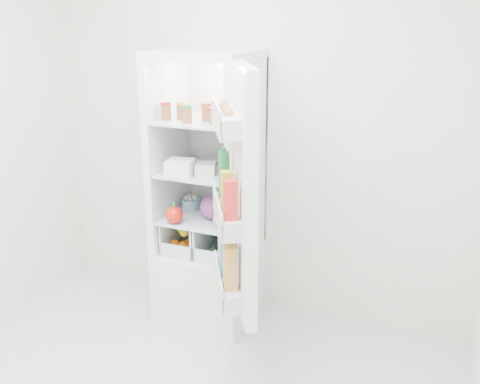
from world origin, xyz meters
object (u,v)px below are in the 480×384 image
at_px(red_cabbage, 212,207).
at_px(mushroom_bowl, 191,203).
at_px(refrigerator, 212,223).
at_px(fridge_door, 239,198).

xyz_separation_m(red_cabbage, mushroom_bowl, (-0.23, 0.14, -0.05)).
bearing_deg(refrigerator, fridge_door, -53.10).
bearing_deg(red_cabbage, refrigerator, 118.44).
xyz_separation_m(refrigerator, red_cabbage, (0.06, -0.11, 0.16)).
distance_m(refrigerator, mushroom_bowl, 0.20).
bearing_deg(mushroom_bowl, fridge_door, -45.28).
relative_size(red_cabbage, fridge_door, 0.12).
bearing_deg(red_cabbage, mushroom_bowl, 149.12).
bearing_deg(red_cabbage, fridge_door, -51.34).
distance_m(refrigerator, red_cabbage, 0.21).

